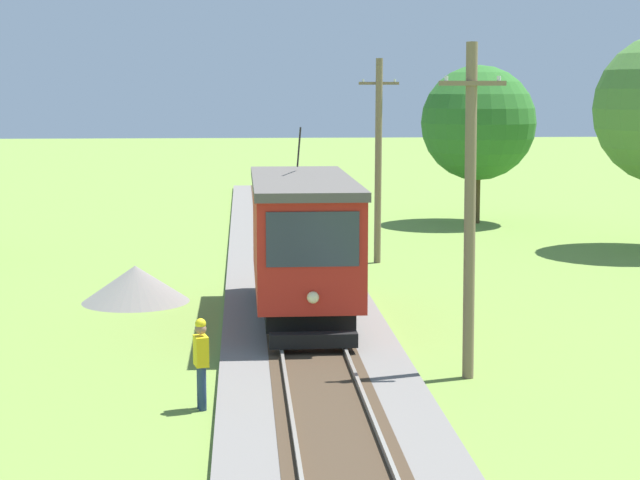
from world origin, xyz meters
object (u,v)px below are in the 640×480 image
Objects in this scene: utility_pole_mid at (378,159)px; track_worker at (201,359)px; gravel_pile at (135,284)px; tree_right_near at (478,123)px; utility_pole_near_tram at (470,208)px; red_tram at (303,240)px.

utility_pole_mid is 17.97m from track_worker.
gravel_pile is (-7.87, -6.31, -3.16)m from utility_pole_mid.
utility_pole_near_tram is at bearing -103.07° from tree_right_near.
track_worker reaches higher than gravel_pile.
track_worker is at bearing -112.62° from tree_right_near.
utility_pole_near_tram reaches higher than red_tram.
utility_pole_mid is at bearing 38.70° from gravel_pile.
tree_right_near reaches higher than utility_pole_near_tram.
utility_pole_mid is at bearing -118.79° from tree_right_near.
gravel_pile is 10.82m from track_worker.
track_worker is at bearing -77.74° from gravel_pile.
utility_pole_mid reaches higher than red_tram.
utility_pole_near_tram is 26.53m from tree_right_near.
track_worker is (-2.39, -7.58, -1.21)m from red_tram.
red_tram is at bearing -32.45° from gravel_pile.
red_tram is 1.18× the size of tree_right_near.
gravel_pile is at bearing -141.30° from utility_pole_mid.
tree_right_near reaches higher than gravel_pile.
gravel_pile is (-4.68, 2.98, -1.66)m from red_tram.
gravel_pile is 0.43× the size of tree_right_near.
utility_pole_mid reaches higher than track_worker.
track_worker is (2.29, -10.56, 0.45)m from gravel_pile.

